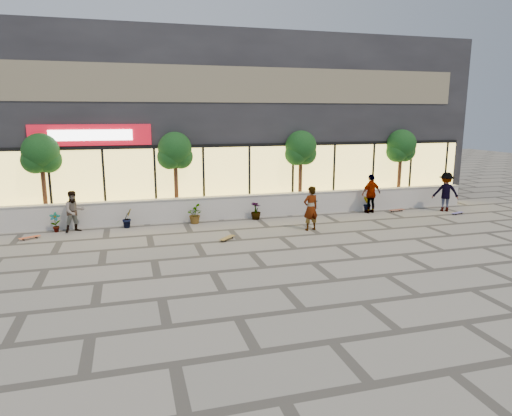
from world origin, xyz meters
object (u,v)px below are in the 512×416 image
object	(u,v)px
skater_right_far	(446,192)
skateboard_right_far	(458,213)
skateboard_right_near	(397,210)
tree_mideast	(301,150)
tree_west	(41,156)
skateboard_center	(227,238)
skater_right_near	(371,194)
skater_center	(311,208)
tree_midwest	(175,153)
skater_left	(74,211)
skateboard_left	(30,237)
tree_east	(401,148)

from	to	relation	value
skater_right_far	skateboard_right_far	xyz separation A→B (m)	(0.10, -0.84, -0.88)
skater_right_far	skateboard_right_near	world-z (taller)	skater_right_far
tree_mideast	tree_west	bearing A→B (deg)	180.00
skateboard_center	skateboard_right_near	bearing A→B (deg)	-30.21
skateboard_center	skateboard_right_near	distance (m)	9.50
skater_right_near	skater_right_far	size ratio (longest dim) A/B	0.98
skater_center	skateboard_right_far	distance (m)	8.01
skater_center	skater_right_near	world-z (taller)	skater_right_near
tree_midwest	skater_left	world-z (taller)	tree_midwest
skater_left	skateboard_left	size ratio (longest dim) A/B	2.20
tree_mideast	skateboard_right_near	size ratio (longest dim) A/B	4.57
tree_midwest	skater_right_near	xyz separation A→B (m)	(9.10, -1.40, -2.05)
skater_left	skateboard_center	world-z (taller)	skater_left
tree_midwest	skater_left	size ratio (longest dim) A/B	2.34
skater_center	tree_east	bearing A→B (deg)	-160.97
tree_west	skater_center	distance (m)	11.36
skateboard_center	skateboard_right_far	world-z (taller)	skateboard_center
tree_east	skateboard_right_far	xyz separation A→B (m)	(1.43, -2.84, -2.91)
tree_east	skater_left	world-z (taller)	tree_east
tree_west	skateboard_right_far	bearing A→B (deg)	-8.75
tree_west	skater_right_far	size ratio (longest dim) A/B	2.05
tree_west	tree_east	xyz separation A→B (m)	(17.00, 0.00, 0.00)
tree_west	tree_midwest	distance (m)	5.50
skater_left	skateboard_center	size ratio (longest dim) A/B	2.16
skateboard_right_near	tree_east	bearing A→B (deg)	46.96
tree_west	skater_left	size ratio (longest dim) A/B	2.34
skateboard_right_far	skater_right_far	bearing A→B (deg)	78.58
tree_midwest	skater_right_far	distance (m)	13.14
tree_west	skater_right_near	world-z (taller)	tree_west
tree_mideast	skateboard_left	world-z (taller)	tree_mideast
tree_west	skater_left	world-z (taller)	tree_west
skater_right_far	tree_midwest	bearing A→B (deg)	14.52
tree_mideast	skater_right_near	size ratio (longest dim) A/B	2.09
tree_east	skater_center	world-z (taller)	tree_east
skater_right_near	skater_right_far	bearing A→B (deg)	159.48
tree_east	skateboard_right_near	xyz separation A→B (m)	(-1.00, -1.50, -2.90)
skater_left	skateboard_center	bearing A→B (deg)	-50.94
skater_right_near	skateboard_right_near	bearing A→B (deg)	164.52
skateboard_right_near	skateboard_right_far	distance (m)	2.77
skater_left	tree_east	bearing A→B (deg)	-18.82
tree_east	skateboard_right_far	size ratio (longest dim) A/B	5.01
tree_east	skater_center	distance (m)	7.76
tree_east	tree_mideast	bearing A→B (deg)	180.00
tree_midwest	tree_mideast	xyz separation A→B (m)	(6.00, 0.00, 0.00)
tree_mideast	skater_right_far	distance (m)	7.40
tree_midwest	skateboard_right_near	xyz separation A→B (m)	(10.50, -1.50, -2.90)
skater_center	skateboard_center	xyz separation A→B (m)	(-3.60, -0.55, -0.83)
tree_west	skateboard_left	world-z (taller)	tree_west
skater_right_far	skateboard_right_far	distance (m)	1.22
skater_right_near	skateboard_right_far	xyz separation A→B (m)	(3.83, -1.44, -0.86)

